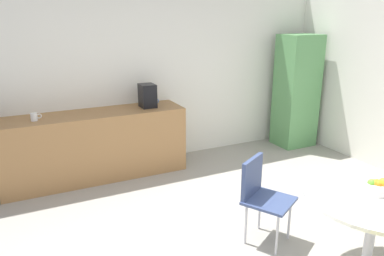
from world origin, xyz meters
name	(u,v)px	position (x,y,z in m)	size (l,w,h in m)	color
wall_back	(139,75)	(0.00, 3.00, 1.30)	(6.00, 0.10, 2.60)	white
counter_block	(95,146)	(-0.76, 2.65, 0.45)	(2.39, 0.60, 0.90)	#9E7042
locker_cabinet	(296,91)	(2.55, 2.55, 0.92)	(0.60, 0.50, 1.83)	#599959
round_table	(374,210)	(0.85, -0.36, 0.62)	(1.14, 1.14, 0.76)	silver
chair_navy	(260,190)	(0.36, 0.49, 0.52)	(0.57, 0.57, 0.83)	silver
fruit_bowl	(376,186)	(0.89, -0.32, 0.80)	(0.24, 0.24, 0.13)	silver
mug_white	(34,117)	(-1.46, 2.59, 0.95)	(0.13, 0.08, 0.09)	white
mug_green	(153,102)	(0.11, 2.73, 0.95)	(0.13, 0.08, 0.09)	#3F66BF
coffee_maker	(147,96)	(0.00, 2.65, 1.06)	(0.20, 0.24, 0.32)	black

